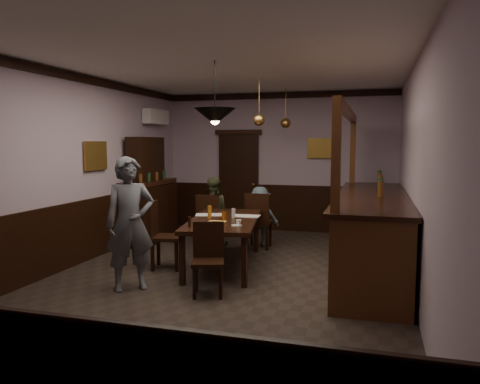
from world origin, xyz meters
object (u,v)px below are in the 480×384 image
(chair_near, at_px, (208,255))
(person_seated_right, at_px, (260,216))
(chair_far_left, at_px, (209,219))
(chair_far_right, at_px, (258,218))
(chair_side, at_px, (161,232))
(person_standing, at_px, (130,224))
(pendant_brass_mid, at_px, (259,120))
(dining_table, at_px, (224,223))
(bar_counter, at_px, (372,230))
(pendant_iron, at_px, (215,117))
(sideboard, at_px, (148,200))
(coffee_cup, at_px, (239,222))
(pendant_brass_far, at_px, (286,123))
(soda_can, at_px, (224,216))
(person_seated_left, at_px, (212,211))

(chair_near, relative_size, person_seated_right, 0.83)
(chair_far_left, height_order, chair_far_right, chair_far_right)
(chair_side, height_order, person_seated_right, person_seated_right)
(person_standing, bearing_deg, pendant_brass_mid, 24.99)
(dining_table, bearing_deg, chair_side, -157.98)
(bar_counter, xyz_separation_m, pendant_iron, (-2.06, -1.19, 1.65))
(dining_table, xyz_separation_m, chair_far_right, (0.22, 1.32, -0.13))
(chair_near, bearing_deg, sideboard, 111.77)
(coffee_cup, bearing_deg, chair_side, 162.83)
(chair_side, height_order, pendant_brass_far, pendant_brass_far)
(soda_can, relative_size, bar_counter, 0.03)
(soda_can, relative_size, pendant_iron, 0.14)
(person_standing, xyz_separation_m, pendant_iron, (0.96, 0.62, 1.39))
(dining_table, xyz_separation_m, person_seated_left, (-0.71, 1.45, -0.05))
(chair_side, distance_m, person_seated_left, 1.82)
(dining_table, distance_m, soda_can, 0.14)
(dining_table, height_order, person_seated_right, person_seated_right)
(chair_far_right, bearing_deg, chair_far_left, 7.07)
(chair_far_left, relative_size, person_seated_left, 0.77)
(person_standing, xyz_separation_m, soda_can, (0.85, 1.34, -0.06))
(dining_table, bearing_deg, person_seated_left, 115.94)
(dining_table, bearing_deg, chair_near, -80.68)
(chair_far_left, bearing_deg, soda_can, 114.67)
(sideboard, bearing_deg, pendant_brass_mid, -9.94)
(chair_far_left, distance_m, chair_side, 1.55)
(person_seated_right, distance_m, bar_counter, 2.35)
(chair_near, relative_size, sideboard, 0.45)
(chair_far_left, bearing_deg, person_seated_left, -86.12)
(dining_table, height_order, person_standing, person_standing)
(chair_far_right, xyz_separation_m, pendant_brass_mid, (0.08, -0.31, 1.74))
(dining_table, distance_m, pendant_brass_far, 2.93)
(bar_counter, bearing_deg, coffee_cup, -152.81)
(chair_side, distance_m, person_standing, 1.10)
(person_standing, xyz_separation_m, person_seated_right, (1.00, 3.01, -0.32))
(chair_far_left, height_order, soda_can, chair_far_left)
(chair_far_right, distance_m, pendant_brass_mid, 1.77)
(chair_far_right, height_order, coffee_cup, chair_far_right)
(chair_near, distance_m, pendant_iron, 1.84)
(chair_far_left, height_order, bar_counter, bar_counter)
(bar_counter, bearing_deg, pendant_brass_far, 130.30)
(person_seated_left, xyz_separation_m, bar_counter, (2.90, -1.05, -0.03))
(soda_can, xyz_separation_m, sideboard, (-2.03, 1.49, 0.00))
(coffee_cup, relative_size, soda_can, 0.67)
(bar_counter, bearing_deg, person_seated_left, 160.14)
(soda_can, xyz_separation_m, bar_counter, (2.17, 0.47, -0.20))
(sideboard, xyz_separation_m, bar_counter, (4.20, -1.02, -0.20))
(person_seated_right, distance_m, pendant_brass_far, 1.95)
(person_seated_right, height_order, bar_counter, bar_counter)
(chair_side, xyz_separation_m, pendant_brass_mid, (1.19, 1.37, 1.73))
(chair_near, bearing_deg, chair_far_right, 72.52)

